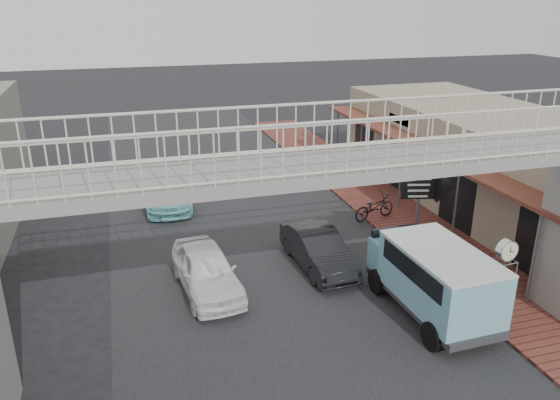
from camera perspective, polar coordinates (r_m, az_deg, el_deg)
ground at (r=17.33m, az=-0.35°, el=-9.16°), size 120.00×120.00×0.00m
road_strip at (r=17.32m, az=-0.35°, el=-9.14°), size 10.00×60.00×0.01m
sidewalk at (r=22.19m, az=13.74°, el=-2.71°), size 3.00×40.00×0.10m
shophouse_row at (r=24.79m, az=21.98°, el=3.63°), size 7.20×18.00×4.00m
footbridge at (r=12.50m, az=4.81°, el=-5.16°), size 16.40×2.40×6.34m
white_hatchback at (r=17.04m, az=-7.67°, el=-7.26°), size 1.97×4.17×1.38m
dark_sedan at (r=18.35m, az=3.99°, el=-5.15°), size 1.58×3.99×1.29m
angkot_curb at (r=27.90m, az=-1.38°, el=3.94°), size 2.14×4.51×1.25m
angkot_far at (r=24.28m, az=-11.67°, el=1.07°), size 2.15×4.74×1.35m
angkot_van at (r=15.92m, az=15.91°, el=-7.32°), size 2.12×4.41×2.14m
motorcycle_near at (r=22.30m, az=9.83°, el=-0.73°), size 2.06×1.16×1.02m
motorcycle_far at (r=27.31m, az=7.65°, el=3.41°), size 1.83×1.08×1.06m
street_clock at (r=15.76m, az=22.56°, el=-5.24°), size 0.62×0.51×2.47m
arrow_sign at (r=19.02m, az=16.62°, el=1.33°), size 1.87×1.24×3.10m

